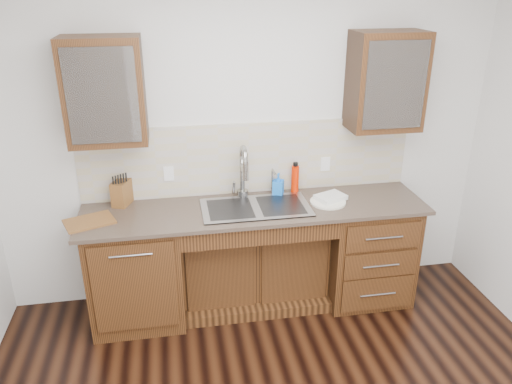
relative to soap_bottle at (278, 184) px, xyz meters
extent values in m
cube|color=silver|center=(-0.23, 0.16, 0.35)|extent=(4.00, 0.10, 2.70)
cube|color=#593014|center=(-1.18, -0.20, -0.56)|extent=(0.70, 0.62, 0.88)
cube|color=#593014|center=(-0.23, -0.11, -0.65)|extent=(1.20, 0.44, 0.70)
cube|color=#593014|center=(0.72, -0.20, -0.56)|extent=(0.70, 0.62, 0.88)
cube|color=#84705B|center=(-0.23, -0.21, -0.11)|extent=(2.70, 0.65, 0.03)
cube|color=beige|center=(-0.23, 0.10, 0.20)|extent=(2.70, 0.02, 0.59)
cube|color=#9E9EA5|center=(-0.23, -0.23, -0.18)|extent=(0.84, 0.46, 0.19)
cylinder|color=#999993|center=(-0.30, 0.00, 0.11)|extent=(0.04, 0.04, 0.40)
cylinder|color=#999993|center=(-0.05, 0.01, 0.03)|extent=(0.02, 0.02, 0.24)
cube|color=#593014|center=(-1.28, -0.06, 0.82)|extent=(0.55, 0.34, 0.75)
cube|color=#593014|center=(0.82, -0.06, 0.82)|extent=(0.55, 0.34, 0.75)
cube|color=white|center=(-0.88, 0.09, 0.12)|extent=(0.08, 0.01, 0.12)
cube|color=white|center=(0.42, 0.09, 0.12)|extent=(0.08, 0.01, 0.12)
imported|color=#1977ED|center=(0.00, 0.00, 0.00)|extent=(0.11, 0.11, 0.18)
cylinder|color=red|center=(0.15, 0.03, 0.02)|extent=(0.08, 0.08, 0.23)
cylinder|color=white|center=(0.36, -0.23, -0.08)|extent=(0.36, 0.36, 0.02)
cube|color=beige|center=(0.39, -0.20, -0.06)|extent=(0.27, 0.24, 0.04)
cube|color=#A18352|center=(-1.25, 0.03, 0.01)|extent=(0.17, 0.20, 0.20)
cube|color=olive|center=(-1.47, -0.26, -0.08)|extent=(0.41, 0.35, 0.02)
imported|color=silver|center=(-1.35, -0.06, 0.78)|extent=(0.16, 0.16, 0.11)
imported|color=white|center=(-1.15, -0.06, 0.76)|extent=(0.12, 0.12, 0.08)
imported|color=white|center=(0.73, -0.06, 0.77)|extent=(0.16, 0.16, 0.10)
imported|color=silver|center=(0.88, -0.06, 0.76)|extent=(0.10, 0.10, 0.08)
camera|label=1|loc=(-0.84, -3.69, 1.55)|focal=35.00mm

